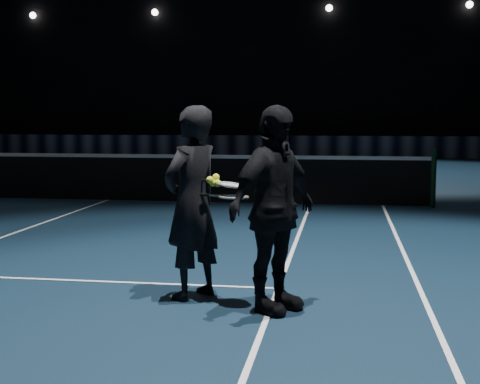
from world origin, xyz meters
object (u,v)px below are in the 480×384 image
object	(u,v)px
racket_lower	(234,197)
tennis_balls	(215,181)
player_a	(192,203)
player_b	(273,209)
racket_upper	(231,185)

from	to	relation	value
racket_lower	tennis_balls	world-z (taller)	tennis_balls
player_a	player_b	bearing A→B (deg)	98.86
player_b	racket_lower	distance (m)	0.41
racket_upper	racket_lower	bearing A→B (deg)	-42.66
player_a	racket_upper	xyz separation A→B (m)	(0.39, -0.11, 0.18)
player_b	tennis_balls	xyz separation A→B (m)	(-0.55, 0.23, 0.21)
racket_lower	racket_upper	xyz separation A→B (m)	(-0.03, 0.06, 0.10)
player_b	tennis_balls	world-z (taller)	player_b
player_a	racket_upper	bearing A→B (deg)	104.57
player_a	racket_upper	size ratio (longest dim) A/B	2.63
tennis_balls	player_b	bearing A→B (deg)	-22.34
tennis_balls	player_a	bearing A→B (deg)	159.27
tennis_balls	racket_upper	bearing A→B (deg)	-8.28
player_a	racket_lower	size ratio (longest dim) A/B	2.63
racket_lower	racket_upper	size ratio (longest dim) A/B	1.00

